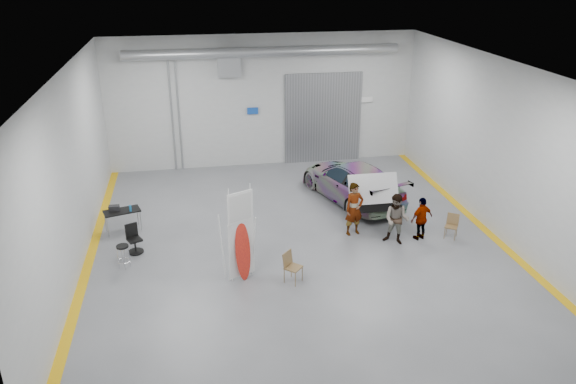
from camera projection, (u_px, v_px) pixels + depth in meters
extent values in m
plane|color=slate|center=(296.00, 242.00, 19.34)|extent=(16.00, 16.00, 0.00)
cube|color=#B1B4B6|center=(71.00, 173.00, 17.03)|extent=(0.02, 16.00, 6.00)
cube|color=#B1B4B6|center=(496.00, 147.00, 19.32)|extent=(0.02, 16.00, 6.00)
cube|color=#B1B4B6|center=(263.00, 101.00, 25.43)|extent=(14.00, 0.02, 6.00)
cube|color=#B1B4B6|center=(376.00, 295.00, 10.92)|extent=(14.00, 0.02, 6.00)
cube|color=silver|center=(298.00, 66.00, 17.01)|extent=(14.00, 16.00, 0.02)
cube|color=gray|center=(323.00, 118.00, 26.16)|extent=(3.60, 0.12, 4.20)
cube|color=gray|center=(229.00, 63.00, 24.41)|extent=(1.00, 0.50, 1.20)
cylinder|color=gray|center=(264.00, 52.00, 23.99)|extent=(11.90, 0.44, 0.44)
cube|color=#1444A6|center=(253.00, 111.00, 25.43)|extent=(0.50, 0.04, 0.30)
cube|color=white|center=(365.00, 99.00, 26.18)|extent=(0.70, 0.04, 0.25)
cylinder|color=gray|center=(179.00, 116.00, 24.93)|extent=(0.08, 0.08, 5.00)
cylinder|color=gray|center=(172.00, 117.00, 24.88)|extent=(0.08, 0.08, 5.00)
cube|color=#DBA30C|center=(90.00, 259.00, 18.22)|extent=(0.30, 16.00, 0.01)
cube|color=#DBA30C|center=(481.00, 226.00, 20.46)|extent=(0.30, 16.00, 0.01)
imported|color=white|center=(352.00, 181.00, 22.42)|extent=(3.64, 5.72, 1.54)
imported|color=#885C4A|center=(354.00, 209.00, 19.53)|extent=(0.79, 0.62, 1.92)
imported|color=teal|center=(397.00, 219.00, 18.91)|extent=(1.10, 1.05, 1.79)
imported|color=#956031|center=(422.00, 218.00, 19.23)|extent=(0.97, 0.65, 1.56)
cube|color=white|center=(239.00, 249.00, 16.73)|extent=(0.80, 0.39, 1.83)
ellipsoid|color=#FE3A16|center=(239.00, 252.00, 16.68)|extent=(0.56, 0.43, 1.93)
cube|color=white|center=(237.00, 208.00, 16.18)|extent=(0.77, 0.38, 0.96)
cylinder|color=white|center=(226.00, 235.00, 16.48)|extent=(0.02, 0.02, 3.04)
cylinder|color=white|center=(250.00, 233.00, 16.59)|extent=(0.02, 0.02, 3.04)
cube|color=brown|center=(293.00, 268.00, 16.77)|extent=(0.63, 0.63, 0.04)
cube|color=brown|center=(292.00, 257.00, 16.86)|extent=(0.38, 0.40, 0.44)
cube|color=brown|center=(451.00, 226.00, 19.43)|extent=(0.56, 0.55, 0.04)
cube|color=brown|center=(450.00, 218.00, 19.51)|extent=(0.38, 0.30, 0.39)
cylinder|color=black|center=(122.00, 246.00, 17.43)|extent=(0.38, 0.38, 0.06)
torus|color=silver|center=(124.00, 261.00, 17.63)|extent=(0.40, 0.40, 0.02)
cylinder|color=gray|center=(106.00, 226.00, 19.64)|extent=(0.03, 0.03, 0.75)
cylinder|color=gray|center=(139.00, 223.00, 19.83)|extent=(0.03, 0.03, 0.75)
cylinder|color=gray|center=(107.00, 219.00, 20.11)|extent=(0.03, 0.03, 0.75)
cylinder|color=gray|center=(140.00, 217.00, 20.30)|extent=(0.03, 0.03, 0.75)
cube|color=black|center=(122.00, 211.00, 19.82)|extent=(1.37, 0.95, 0.04)
cylinder|color=#1B6CA7|center=(130.00, 208.00, 19.72)|extent=(0.08, 0.08, 0.23)
cube|color=black|center=(114.00, 208.00, 19.78)|extent=(0.36, 0.23, 0.19)
cylinder|color=black|center=(136.00, 252.00, 18.61)|extent=(0.52, 0.52, 0.04)
cylinder|color=black|center=(135.00, 246.00, 18.52)|extent=(0.06, 0.06, 0.45)
cube|color=black|center=(134.00, 240.00, 18.44)|extent=(0.57, 0.57, 0.07)
cube|color=black|center=(134.00, 229.00, 18.51)|extent=(0.39, 0.22, 0.46)
cube|color=silver|center=(372.00, 185.00, 19.92)|extent=(1.80, 1.09, 0.04)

